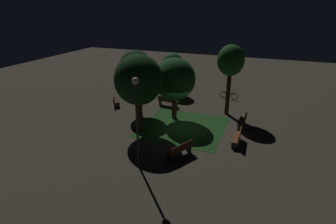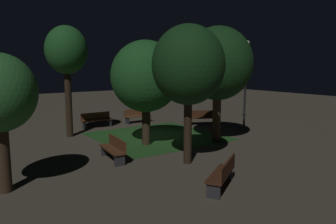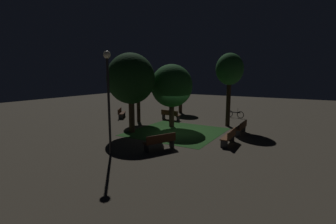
{
  "view_description": "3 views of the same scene",
  "coord_description": "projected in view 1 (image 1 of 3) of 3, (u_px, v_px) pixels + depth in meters",
  "views": [
    {
      "loc": [
        -17.94,
        -5.65,
        8.56
      ],
      "look_at": [
        -1.0,
        0.98,
        1.34
      ],
      "focal_mm": 29.56,
      "sensor_mm": 36.0,
      "label": 1
    },
    {
      "loc": [
        8.64,
        13.82,
        3.64
      ],
      "look_at": [
        -0.45,
        0.79,
        1.34
      ],
      "focal_mm": 34.2,
      "sensor_mm": 36.0,
      "label": 2
    },
    {
      "loc": [
        -14.85,
        -7.79,
        4.04
      ],
      "look_at": [
        0.05,
        0.97,
        1.32
      ],
      "focal_mm": 25.69,
      "sensor_mm": 36.0,
      "label": 3
    }
  ],
  "objects": [
    {
      "name": "bench_by_lamp",
      "position": [
        243.0,
        121.0,
        20.28
      ],
      "size": [
        1.8,
        0.49,
        0.88
      ],
      "color": "#512D19",
      "rests_on": "ground"
    },
    {
      "name": "bench_corner",
      "position": [
        168.0,
        101.0,
        24.35
      ],
      "size": [
        0.66,
        1.84,
        0.88
      ],
      "color": "#512D19",
      "rests_on": "ground"
    },
    {
      "name": "tree_back_left",
      "position": [
        175.0,
        79.0,
        20.85
      ],
      "size": [
        3.17,
        3.17,
        4.8
      ],
      "color": "#38281C",
      "rests_on": "ground"
    },
    {
      "name": "ground_plane",
      "position": [
        185.0,
        126.0,
        20.6
      ],
      "size": [
        60.0,
        60.0,
        0.0
      ],
      "primitive_type": "plane",
      "color": "#4C4438"
    },
    {
      "name": "tree_left_canopy",
      "position": [
        138.0,
        80.0,
        18.48
      ],
      "size": [
        3.27,
        3.27,
        5.48
      ],
      "color": "#423021",
      "rests_on": "ground"
    },
    {
      "name": "lamp_post_path_center",
      "position": [
        136.0,
        110.0,
        14.2
      ],
      "size": [
        0.36,
        0.36,
        5.14
      ],
      "color": "black",
      "rests_on": "ground"
    },
    {
      "name": "tree_back_right",
      "position": [
        173.0,
        65.0,
        27.27
      ],
      "size": [
        2.11,
        2.11,
        4.02
      ],
      "color": "#38281C",
      "rests_on": "ground"
    },
    {
      "name": "bench_back_row",
      "position": [
        180.0,
        149.0,
        16.34
      ],
      "size": [
        1.83,
        1.23,
        0.88
      ],
      "color": "#422314",
      "rests_on": "ground"
    },
    {
      "name": "tree_right_canopy",
      "position": [
        136.0,
        69.0,
        22.0
      ],
      "size": [
        2.66,
        2.66,
        5.14
      ],
      "color": "#2D2116",
      "rests_on": "ground"
    },
    {
      "name": "bench_lawn_edge",
      "position": [
        115.0,
        100.0,
        24.69
      ],
      "size": [
        1.78,
        1.37,
        0.88
      ],
      "color": "#422314",
      "rests_on": "ground"
    },
    {
      "name": "tree_tall_center",
      "position": [
        231.0,
        62.0,
        21.22
      ],
      "size": [
        2.09,
        2.09,
        5.64
      ],
      "color": "#2D2116",
      "rests_on": "ground"
    },
    {
      "name": "bench_path_side",
      "position": [
        237.0,
        137.0,
        17.85
      ],
      "size": [
        1.82,
        0.55,
        0.88
      ],
      "color": "brown",
      "rests_on": "ground"
    },
    {
      "name": "grass_lawn",
      "position": [
        183.0,
        127.0,
        20.43
      ],
      "size": [
        6.0,
        6.01,
        0.01
      ],
      "primitive_type": "cube",
      "color": "#23511E",
      "rests_on": "ground"
    },
    {
      "name": "bicycle",
      "position": [
        229.0,
        95.0,
        26.3
      ],
      "size": [
        0.3,
        1.73,
        0.93
      ],
      "color": "black",
      "rests_on": "ground"
    }
  ]
}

